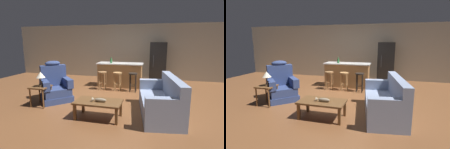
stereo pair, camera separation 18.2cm
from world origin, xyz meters
The scene contains 14 objects.
ground_plane centered at (0.00, 0.00, 0.00)m, with size 12.00×12.00×0.00m.
back_wall centered at (0.00, 3.12, 1.30)m, with size 12.00×0.05×2.60m.
coffee_table centered at (0.11, -1.72, 0.36)m, with size 1.10×0.60×0.42m.
fish_figurine centered at (0.15, -1.77, 0.46)m, with size 0.34×0.10×0.10m.
couch centered at (1.55, -1.13, 0.34)m, with size 1.12×2.00×0.94m.
recliner_near_lamp centered at (-1.59, -0.79, 0.42)m, with size 1.19×1.19×1.20m.
end_table centered at (-1.72, -1.33, 0.46)m, with size 0.48×0.48×0.56m.
table_lamp centered at (-1.68, -1.34, 0.87)m, with size 0.24×0.24×0.41m.
kitchen_island centered at (0.00, 1.35, 0.48)m, with size 1.80×0.70×0.95m.
bar_stool_left centered at (-0.54, 0.72, 0.47)m, with size 0.32×0.32×0.68m.
bar_stool_middle centered at (0.03, 0.72, 0.47)m, with size 0.32×0.32×0.68m.
bar_stool_right centered at (0.61, 0.72, 0.47)m, with size 0.32×0.32×0.68m.
refrigerator centered at (1.46, 2.55, 0.88)m, with size 0.70×0.69×1.76m.
bottle_tall_green centered at (-0.33, 1.20, 1.04)m, with size 0.08×0.08×0.24m.
Camera 2 is at (1.55, -5.36, 1.78)m, focal length 28.00 mm.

